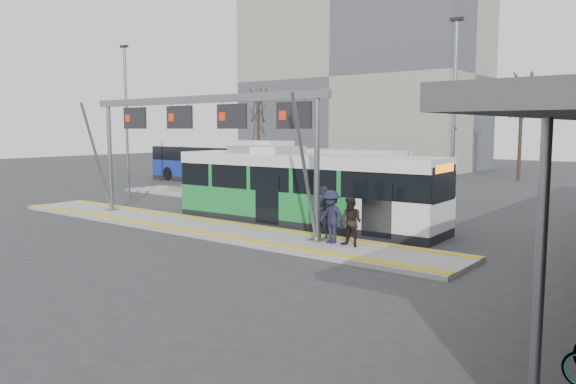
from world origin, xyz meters
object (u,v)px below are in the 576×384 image
object	(u,v)px
passenger_a	(323,212)
passenger_c	(331,217)
hero_bus	(304,190)
gantry	(198,122)
passenger_b	(351,222)

from	to	relation	value
passenger_a	passenger_c	bearing A→B (deg)	-29.11
hero_bus	passenger_c	bearing A→B (deg)	-43.84
hero_bus	passenger_a	distance (m)	3.59
hero_bus	passenger_c	distance (m)	4.50
gantry	passenger_a	distance (m)	6.62
gantry	passenger_c	bearing A→B (deg)	0.10
passenger_a	passenger_b	distance (m)	1.67
gantry	passenger_b	xyz separation A→B (m)	(7.30, -0.04, -3.33)
gantry	hero_bus	bearing A→B (deg)	43.70
passenger_b	passenger_c	distance (m)	0.84
hero_bus	passenger_b	size ratio (longest dim) A/B	7.29
passenger_b	passenger_c	xyz separation A→B (m)	(-0.83, 0.06, 0.08)
hero_bus	passenger_b	xyz separation A→B (m)	(4.18, -3.03, -0.53)
passenger_a	passenger_b	world-z (taller)	passenger_a
gantry	hero_bus	xyz separation A→B (m)	(3.12, 2.98, -2.80)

